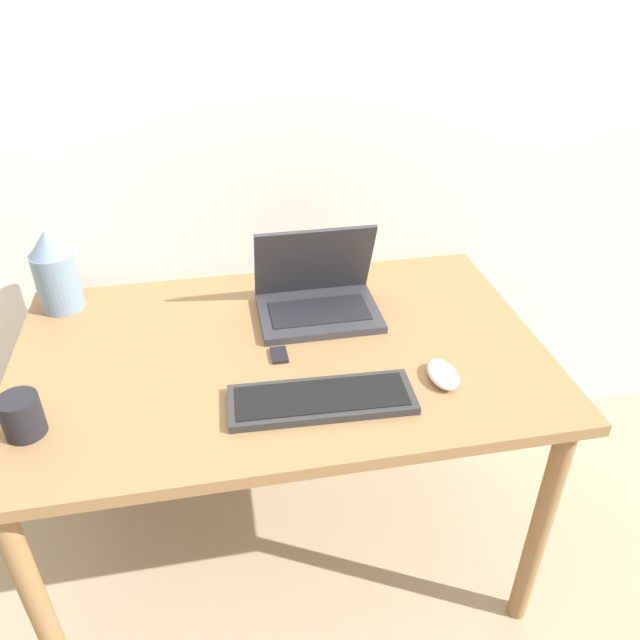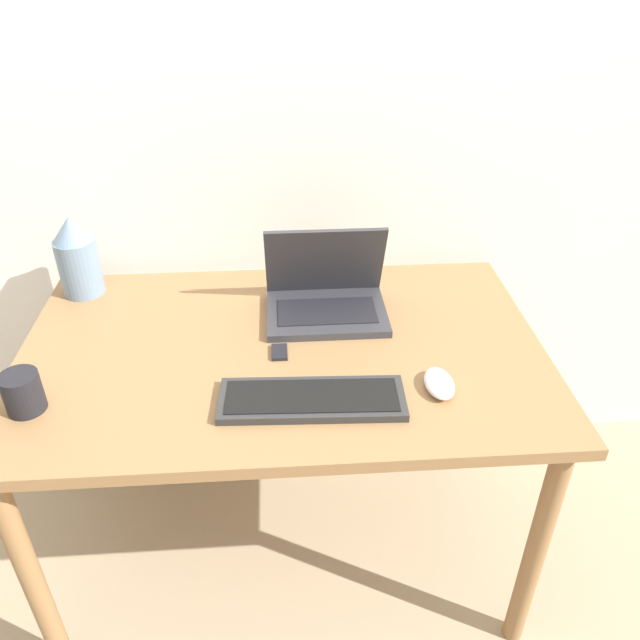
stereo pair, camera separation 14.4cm
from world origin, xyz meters
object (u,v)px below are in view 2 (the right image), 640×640
keyboard (312,399)px  mug (23,392)px  mp3_player (279,352)px  vase (77,256)px  laptop (326,294)px  mouse (439,383)px

keyboard → mug: (-0.61, 0.02, 0.03)m
keyboard → mp3_player: bearing=110.0°
vase → mp3_player: vase is taller
mp3_player → laptop: bearing=55.7°
mug → mp3_player: bearing=16.8°
mp3_player → mug: size_ratio=0.67×
laptop → mug: 0.75m
vase → mp3_player: (0.54, -0.33, -0.11)m
mouse → vase: 1.02m
keyboard → mouse: (0.28, 0.03, 0.01)m
laptop → mug: size_ratio=3.46×
mouse → mug: size_ratio=1.24×
keyboard → mouse: bearing=5.6°
mouse → mp3_player: mouse is taller
mouse → mug: (-0.89, -0.01, 0.03)m
mp3_player → vase: bearing=148.3°
laptop → mouse: laptop is taller
laptop → mouse: 0.41m
mug → keyboard: bearing=-2.1°
laptop → mug: laptop is taller
laptop → mouse: size_ratio=2.78×
keyboard → mug: mug is taller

